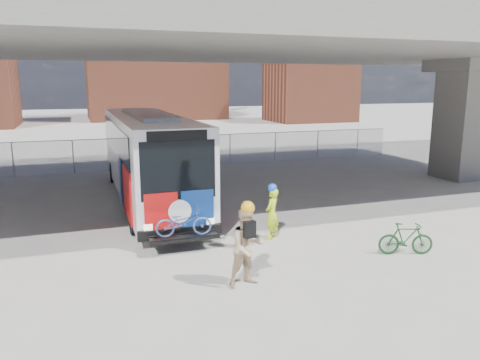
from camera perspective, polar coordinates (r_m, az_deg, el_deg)
name	(u,v)px	position (r m, az deg, el deg)	size (l,w,h in m)	color
ground	(228,226)	(16.29, -1.46, -5.58)	(160.00, 160.00, 0.00)	#9E9991
bus	(148,151)	(19.76, -11.15, 3.55)	(2.67, 12.92, 3.69)	silver
overpass	(196,40)	(19.47, -5.34, 16.69)	(40.00, 16.00, 7.95)	#605E59
chainlink_fence	(164,143)	(27.44, -9.23, 4.42)	(30.00, 0.06, 30.00)	gray
brick_buildings	(122,78)	(63.32, -14.22, 11.91)	(54.00, 22.00, 12.00)	brown
smokestack	(203,30)	(72.68, -4.48, 17.75)	(2.20, 2.20, 25.00)	brown
bollard	(246,226)	(14.00, 0.73, -5.67)	(0.32, 0.32, 1.23)	white
cyclist_hivis	(272,212)	(14.75, 3.92, -3.95)	(0.70, 0.69, 1.80)	#BBE317
cyclist_tan	(248,246)	(11.36, 0.94, -8.06)	(1.06, 0.89, 2.12)	tan
bike_parked	(406,239)	(14.32, 19.56, -6.77)	(0.44, 1.57, 0.94)	#15411B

